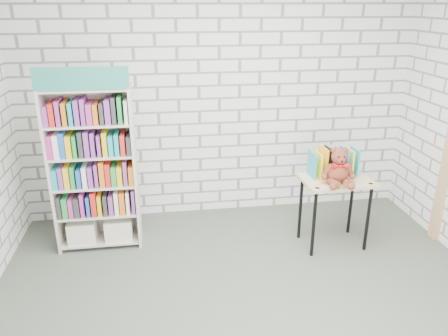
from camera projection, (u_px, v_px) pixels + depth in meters
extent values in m
plane|color=#464E42|center=(253.00, 314.00, 3.63)|extent=(4.50, 4.50, 0.00)
cube|color=silver|center=(219.00, 98.00, 4.98)|extent=(4.50, 0.02, 2.80)
cube|color=beige|center=(52.00, 173.00, 4.33)|extent=(0.03, 0.33, 1.68)
cube|color=beige|center=(136.00, 168.00, 4.44)|extent=(0.03, 0.33, 1.68)
cube|color=beige|center=(96.00, 165.00, 4.53)|extent=(0.84, 0.02, 1.68)
cube|color=teal|center=(81.00, 78.00, 3.91)|extent=(0.84, 0.02, 0.21)
cube|color=beige|center=(102.00, 239.00, 4.67)|extent=(0.79, 0.31, 0.02)
cube|color=beige|center=(99.00, 212.00, 4.55)|extent=(0.79, 0.31, 0.02)
cube|color=beige|center=(96.00, 184.00, 4.44)|extent=(0.79, 0.31, 0.02)
cube|color=beige|center=(93.00, 155.00, 4.33)|extent=(0.79, 0.31, 0.02)
cube|color=beige|center=(89.00, 124.00, 4.21)|extent=(0.79, 0.31, 0.02)
cube|color=beige|center=(85.00, 89.00, 4.09)|extent=(0.79, 0.31, 0.02)
cube|color=silver|center=(83.00, 230.00, 4.60)|extent=(0.28, 0.27, 0.22)
cube|color=silver|center=(119.00, 227.00, 4.65)|extent=(0.28, 0.27, 0.22)
cube|color=purple|center=(98.00, 202.00, 4.50)|extent=(0.79, 0.27, 0.22)
cube|color=#333338|center=(95.00, 173.00, 4.39)|extent=(0.79, 0.27, 0.22)
cube|color=red|center=(91.00, 143.00, 4.27)|extent=(0.79, 0.27, 0.22)
cube|color=yellow|center=(87.00, 111.00, 4.16)|extent=(0.79, 0.27, 0.22)
cube|color=tan|center=(337.00, 180.00, 4.44)|extent=(0.72, 0.51, 0.03)
cylinder|color=black|center=(314.00, 224.00, 4.34)|extent=(0.03, 0.03, 0.71)
cylinder|color=black|center=(300.00, 208.00, 4.69)|extent=(0.03, 0.03, 0.71)
cylinder|color=black|center=(368.00, 219.00, 4.45)|extent=(0.03, 0.03, 0.71)
cylinder|color=black|center=(351.00, 203.00, 4.79)|extent=(0.03, 0.03, 0.71)
cylinder|color=black|center=(317.00, 188.00, 4.22)|extent=(0.05, 0.05, 0.01)
cylinder|color=black|center=(371.00, 184.00, 4.32)|extent=(0.05, 0.05, 0.01)
cube|color=teal|center=(312.00, 164.00, 4.44)|extent=(0.03, 0.21, 0.29)
cube|color=#F4F727|center=(317.00, 163.00, 4.45)|extent=(0.03, 0.21, 0.29)
cube|color=yellow|center=(323.00, 163.00, 4.46)|extent=(0.03, 0.21, 0.29)
cube|color=black|center=(328.00, 162.00, 4.47)|extent=(0.03, 0.21, 0.29)
cube|color=silver|center=(333.00, 162.00, 4.48)|extent=(0.03, 0.21, 0.29)
cube|color=red|center=(339.00, 162.00, 4.49)|extent=(0.03, 0.21, 0.29)
cube|color=#3986D7|center=(344.00, 161.00, 4.50)|extent=(0.03, 0.21, 0.29)
cube|color=#C6D547|center=(349.00, 161.00, 4.51)|extent=(0.03, 0.21, 0.29)
cube|color=teal|center=(354.00, 160.00, 4.52)|extent=(0.03, 0.21, 0.29)
ellipsoid|color=maroon|center=(338.00, 172.00, 4.31)|extent=(0.22, 0.19, 0.22)
sphere|color=maroon|center=(339.00, 157.00, 4.24)|extent=(0.16, 0.16, 0.16)
sphere|color=maroon|center=(334.00, 150.00, 4.23)|extent=(0.06, 0.06, 0.06)
sphere|color=maroon|center=(345.00, 150.00, 4.24)|extent=(0.06, 0.06, 0.06)
sphere|color=maroon|center=(341.00, 161.00, 4.19)|extent=(0.06, 0.06, 0.06)
sphere|color=black|center=(339.00, 157.00, 4.17)|extent=(0.02, 0.02, 0.02)
sphere|color=black|center=(344.00, 157.00, 4.18)|extent=(0.02, 0.02, 0.02)
sphere|color=black|center=(342.00, 161.00, 4.16)|extent=(0.02, 0.02, 0.02)
cylinder|color=maroon|center=(328.00, 170.00, 4.27)|extent=(0.11, 0.10, 0.15)
cylinder|color=maroon|center=(350.00, 170.00, 4.28)|extent=(0.11, 0.09, 0.15)
sphere|color=maroon|center=(324.00, 177.00, 4.28)|extent=(0.06, 0.06, 0.06)
sphere|color=maroon|center=(352.00, 176.00, 4.29)|extent=(0.06, 0.06, 0.06)
cylinder|color=maroon|center=(334.00, 183.00, 4.23)|extent=(0.10, 0.17, 0.09)
cylinder|color=maroon|center=(346.00, 183.00, 4.23)|extent=(0.13, 0.18, 0.09)
sphere|color=maroon|center=(333.00, 187.00, 4.16)|extent=(0.07, 0.07, 0.07)
sphere|color=maroon|center=(351.00, 186.00, 4.16)|extent=(0.07, 0.07, 0.07)
cone|color=red|center=(337.00, 166.00, 4.21)|extent=(0.07, 0.06, 0.06)
cone|color=red|center=(344.00, 166.00, 4.21)|extent=(0.07, 0.06, 0.06)
sphere|color=red|center=(340.00, 166.00, 4.21)|extent=(0.03, 0.03, 0.03)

